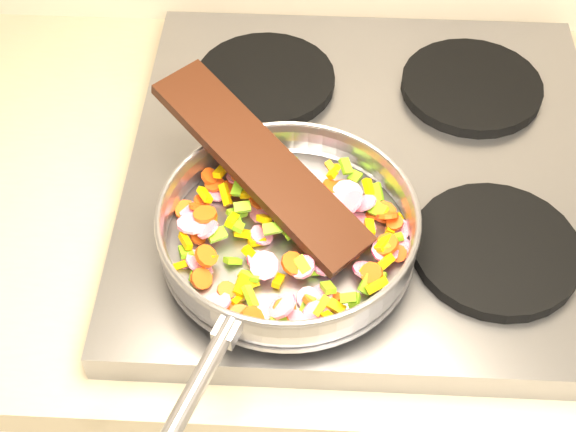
{
  "coord_description": "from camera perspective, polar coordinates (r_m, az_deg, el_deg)",
  "views": [
    {
      "loc": [
        -0.77,
        0.96,
        1.66
      ],
      "look_at": [
        -0.79,
        1.52,
        1.0
      ],
      "focal_mm": 50.0,
      "sensor_mm": 36.0,
      "label": 1
    }
  ],
  "objects": [
    {
      "name": "grate_fr",
      "position": [
        0.93,
        14.56,
        -2.31
      ],
      "size": [
        0.19,
        0.19,
        0.02
      ],
      "primitive_type": "cylinder",
      "color": "black",
      "rests_on": "cooktop"
    },
    {
      "name": "cooktop",
      "position": [
        1.03,
        5.7,
        3.14
      ],
      "size": [
        0.6,
        0.6,
        0.04
      ],
      "primitive_type": "cube",
      "color": "#939399",
      "rests_on": "counter_top"
    },
    {
      "name": "grate_fl",
      "position": [
        0.91,
        -2.82,
        -1.69
      ],
      "size": [
        0.19,
        0.19,
        0.02
      ],
      "primitive_type": "cylinder",
      "color": "black",
      "rests_on": "cooktop"
    },
    {
      "name": "grate_br",
      "position": [
        1.13,
        12.91,
        8.97
      ],
      "size": [
        0.19,
        0.19,
        0.02
      ],
      "primitive_type": "cylinder",
      "color": "black",
      "rests_on": "cooktop"
    },
    {
      "name": "saute_pan",
      "position": [
        0.87,
        -0.07,
        -0.87
      ],
      "size": [
        0.32,
        0.48,
        0.06
      ],
      "rotation": [
        0.0,
        0.0,
        -0.35
      ],
      "color": "#9E9EA5",
      "rests_on": "grate_fl"
    },
    {
      "name": "grate_bl",
      "position": [
        1.11,
        -1.62,
        9.67
      ],
      "size": [
        0.19,
        0.19,
        0.02
      ],
      "primitive_type": "cylinder",
      "color": "black",
      "rests_on": "cooktop"
    },
    {
      "name": "vegetable_heap",
      "position": [
        0.89,
        0.54,
        -1.13
      ],
      "size": [
        0.28,
        0.27,
        0.05
      ],
      "color": "#D9155D",
      "rests_on": "saute_pan"
    },
    {
      "name": "wooden_spatula",
      "position": [
        0.9,
        -1.98,
        3.79
      ],
      "size": [
        0.26,
        0.26,
        0.09
      ],
      "primitive_type": "cube",
      "rotation": [
        0.0,
        -0.24,
        2.38
      ],
      "color": "black",
      "rests_on": "saute_pan"
    }
  ]
}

